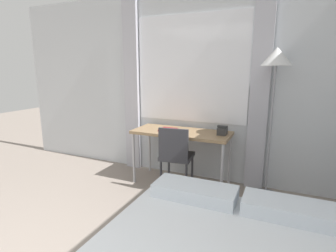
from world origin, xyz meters
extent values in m
cube|color=silver|center=(0.00, 3.36, 1.35)|extent=(5.59, 0.05, 2.70)
cube|color=white|center=(0.31, 3.32, 1.60)|extent=(1.64, 0.01, 1.50)
cube|color=#B2B2BC|center=(-0.65, 3.28, 1.30)|extent=(0.24, 0.06, 2.60)
cube|color=#B2B2BC|center=(1.27, 3.28, 1.30)|extent=(0.24, 0.06, 2.60)
cube|color=#937551|center=(0.31, 2.99, 0.75)|extent=(1.34, 0.56, 0.04)
cylinder|color=#B2B2B7|center=(-0.32, 2.75, 0.36)|extent=(0.04, 0.04, 0.73)
cylinder|color=#B2B2B7|center=(0.94, 2.75, 0.36)|extent=(0.04, 0.04, 0.73)
cylinder|color=#B2B2B7|center=(-0.32, 3.23, 0.36)|extent=(0.04, 0.04, 0.73)
cylinder|color=#B2B2B7|center=(0.94, 3.23, 0.36)|extent=(0.04, 0.04, 0.73)
cube|color=#333338|center=(0.33, 2.78, 0.47)|extent=(0.44, 0.44, 0.05)
cube|color=#333338|center=(0.35, 2.60, 0.69)|extent=(0.38, 0.08, 0.39)
cylinder|color=#333338|center=(0.18, 2.59, 0.22)|extent=(0.03, 0.03, 0.45)
cylinder|color=#333338|center=(0.52, 2.63, 0.22)|extent=(0.03, 0.03, 0.45)
cylinder|color=#333338|center=(0.15, 2.93, 0.22)|extent=(0.03, 0.03, 0.45)
cylinder|color=#333338|center=(0.48, 2.97, 0.22)|extent=(0.03, 0.03, 0.45)
cube|color=silver|center=(0.88, 1.85, 0.50)|extent=(0.75, 0.32, 0.12)
cube|color=silver|center=(1.69, 1.85, 0.50)|extent=(0.75, 0.32, 0.12)
cylinder|color=#4C4C51|center=(1.45, 3.07, 0.01)|extent=(0.32, 0.32, 0.03)
cylinder|color=gray|center=(1.45, 3.07, 0.84)|extent=(0.02, 0.02, 1.61)
cone|color=silver|center=(1.45, 3.07, 1.75)|extent=(0.36, 0.36, 0.21)
cube|color=#2D2D2D|center=(0.87, 3.03, 0.82)|extent=(0.11, 0.15, 0.10)
cube|color=#2D2D2D|center=(0.87, 3.03, 0.88)|extent=(0.13, 0.05, 0.02)
cube|color=maroon|center=(0.12, 2.95, 0.78)|extent=(0.22, 0.21, 0.02)
cube|color=white|center=(0.12, 2.95, 0.78)|extent=(0.20, 0.20, 0.01)
camera|label=1|loc=(1.56, -0.29, 1.60)|focal=28.00mm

